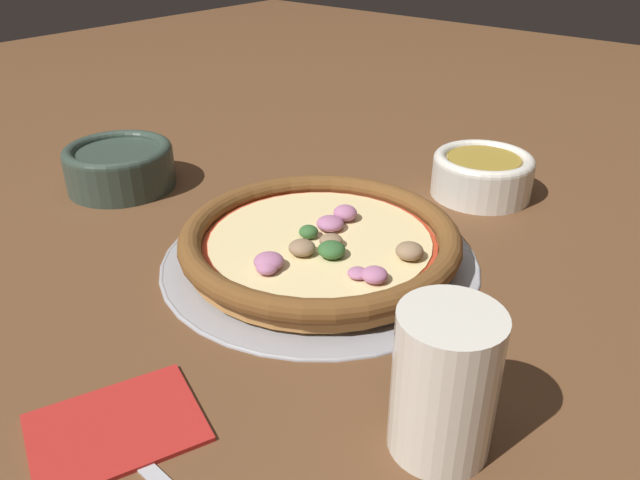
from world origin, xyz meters
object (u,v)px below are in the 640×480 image
object	(u,v)px
bowl_far	(120,165)
napkin	(115,426)
bowl_near	(482,173)
fork	(156,477)
pizza_tray	(320,257)
drinking_cup	(444,383)
pizza	(320,241)

from	to	relation	value
bowl_far	napkin	distance (m)	0.49
bowl_near	fork	distance (m)	0.60
bowl_near	pizza_tray	bearing A→B (deg)	168.79
pizza_tray	fork	world-z (taller)	pizza_tray
napkin	fork	size ratio (longest dim) A/B	0.83
pizza_tray	napkin	world-z (taller)	same
pizza_tray	drinking_cup	bearing A→B (deg)	-122.10
bowl_far	pizza_tray	bearing A→B (deg)	-86.38
pizza	fork	world-z (taller)	pizza
bowl_near	fork	bearing A→B (deg)	-175.08
pizza	bowl_far	size ratio (longest dim) A/B	2.10
fork	bowl_far	bearing A→B (deg)	150.59
bowl_near	drinking_cup	bearing A→B (deg)	-156.65
napkin	pizza_tray	bearing A→B (deg)	8.39
pizza	fork	bearing A→B (deg)	-161.12
pizza_tray	bowl_far	size ratio (longest dim) A/B	2.40
pizza_tray	napkin	size ratio (longest dim) A/B	2.34
bowl_near	bowl_far	xyz separation A→B (m)	(-0.30, 0.41, 0.00)
pizza_tray	pizza	xyz separation A→B (m)	(-0.00, -0.00, 0.02)
bowl_near	fork	world-z (taller)	bowl_near
pizza_tray	fork	bearing A→B (deg)	-161.01
pizza_tray	bowl_far	bearing A→B (deg)	93.62
pizza_tray	drinking_cup	distance (m)	0.29
pizza_tray	bowl_far	xyz separation A→B (m)	(-0.02, 0.35, 0.03)
pizza	bowl_near	xyz separation A→B (m)	(0.28, -0.06, 0.01)
bowl_far	napkin	bearing A→B (deg)	-125.31
pizza_tray	pizza	bearing A→B (deg)	-116.43
pizza_tray	pizza	size ratio (longest dim) A/B	1.14
drinking_cup	napkin	size ratio (longest dim) A/B	0.77
pizza_tray	bowl_far	distance (m)	0.35
drinking_cup	napkin	world-z (taller)	drinking_cup
bowl_far	bowl_near	bearing A→B (deg)	-53.18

